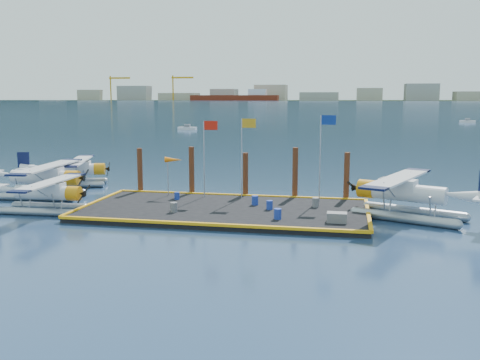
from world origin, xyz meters
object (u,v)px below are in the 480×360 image
(drum_4, at_px, (316,202))
(flagpole_yellow, at_px, (244,146))
(windsock, at_px, (173,161))
(drum_2, at_px, (270,205))
(drum_3, at_px, (174,207))
(drum_0, at_px, (177,196))
(crate, at_px, (337,217))
(seaplane_d, at_px, (404,195))
(seaplane_c, at_px, (75,171))
(piling_3, at_px, (295,175))
(drum_1, at_px, (278,214))
(flagpole_red, at_px, (207,147))
(seaplane_a, at_px, (46,195))
(piling_2, at_px, (245,176))
(piling_4, at_px, (347,178))
(flagpole_blue, at_px, (323,145))
(seaplane_b, at_px, (43,179))
(piling_1, at_px, (192,172))
(drum_5, at_px, (255,200))

(drum_4, bearing_deg, flagpole_yellow, 158.70)
(flagpole_yellow, height_order, windsock, flagpole_yellow)
(drum_2, xyz_separation_m, drum_3, (-6.34, -2.18, 0.02))
(drum_0, distance_m, crate, 13.32)
(seaplane_d, bearing_deg, seaplane_c, 97.12)
(piling_3, bearing_deg, drum_1, -92.39)
(flagpole_red, bearing_deg, seaplane_a, -149.65)
(seaplane_c, height_order, drum_0, seaplane_c)
(drum_3, relative_size, flagpole_yellow, 0.11)
(seaplane_d, bearing_deg, piling_2, 91.56)
(piling_2, distance_m, piling_4, 8.00)
(piling_2, height_order, piling_4, piling_4)
(seaplane_a, height_order, piling_2, piling_2)
(flagpole_yellow, bearing_deg, drum_4, -21.30)
(drum_4, relative_size, windsock, 0.22)
(drum_2, distance_m, flagpole_yellow, 5.84)
(drum_0, height_order, piling_3, piling_3)
(seaplane_c, bearing_deg, flagpole_blue, 60.58)
(crate, xyz_separation_m, flagpole_yellow, (-7.25, 6.66, 3.80))
(drum_3, distance_m, piling_3, 10.73)
(seaplane_c, distance_m, seaplane_d, 29.70)
(seaplane_c, bearing_deg, drum_3, 33.43)
(drum_2, bearing_deg, drum_4, 24.81)
(seaplane_b, height_order, drum_0, seaplane_b)
(flagpole_yellow, xyz_separation_m, piling_3, (3.80, 1.60, -2.36))
(drum_3, height_order, flagpole_blue, flagpole_blue)
(seaplane_a, height_order, piling_1, piling_1)
(windsock, bearing_deg, drum_0, -63.67)
(seaplane_c, height_order, drum_4, seaplane_c)
(drum_3, bearing_deg, seaplane_a, -178.74)
(drum_3, relative_size, windsock, 0.22)
(seaplane_d, relative_size, flagpole_red, 1.71)
(drum_3, xyz_separation_m, windsock, (-1.91, 5.83, 2.49))
(seaplane_d, xyz_separation_m, piling_4, (-3.84, 4.55, 0.37))
(seaplane_d, xyz_separation_m, flagpole_red, (-14.63, 2.95, 2.77))
(piling_4, bearing_deg, flagpole_red, -171.57)
(drum_2, distance_m, windsock, 9.36)
(seaplane_a, height_order, seaplane_b, seaplane_b)
(seaplane_a, bearing_deg, crate, 86.66)
(drum_0, bearing_deg, seaplane_a, -151.04)
(drum_4, height_order, piling_3, piling_3)
(seaplane_a, bearing_deg, drum_4, 99.83)
(drum_5, relative_size, flagpole_yellow, 0.11)
(drum_0, xyz_separation_m, flagpole_yellow, (5.01, 1.45, 3.83))
(piling_4, bearing_deg, drum_3, -147.40)
(seaplane_c, xyz_separation_m, seaplane_d, (28.62, -7.93, 0.23))
(seaplane_c, height_order, seaplane_d, seaplane_d)
(drum_1, xyz_separation_m, drum_2, (-0.94, 2.87, -0.03))
(piling_3, bearing_deg, flagpole_red, -166.75)
(drum_1, xyz_separation_m, piling_2, (-3.66, 8.13, 1.15))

